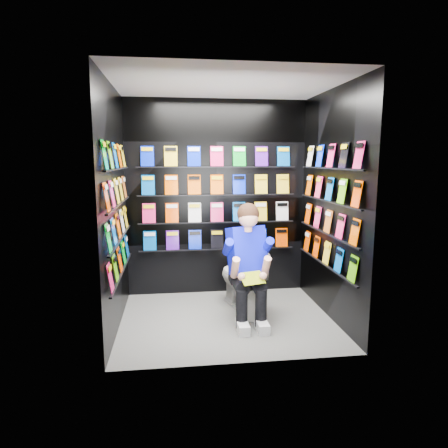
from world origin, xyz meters
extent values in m
plane|color=slate|center=(0.00, 0.00, 0.00)|extent=(2.40, 2.40, 0.00)
plane|color=white|center=(0.00, 0.00, 2.60)|extent=(2.40, 2.40, 0.00)
cube|color=black|center=(0.00, 1.00, 1.30)|extent=(2.40, 0.04, 2.60)
cube|color=black|center=(0.00, -1.00, 1.30)|extent=(2.40, 0.04, 2.60)
cube|color=black|center=(-1.20, 0.00, 1.30)|extent=(0.04, 2.00, 2.60)
cube|color=black|center=(1.20, 0.00, 1.30)|extent=(0.04, 2.00, 2.60)
imported|color=silver|center=(0.23, 0.41, 0.37)|extent=(0.61, 0.84, 0.73)
cube|color=white|center=(0.29, 0.12, 0.17)|extent=(0.36, 0.50, 0.33)
cube|color=white|center=(0.29, 0.12, 0.35)|extent=(0.39, 0.52, 0.03)
cube|color=green|center=(0.23, -0.32, 0.58)|extent=(0.28, 0.21, 0.11)
camera|label=1|loc=(-0.59, -4.31, 1.82)|focal=32.00mm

